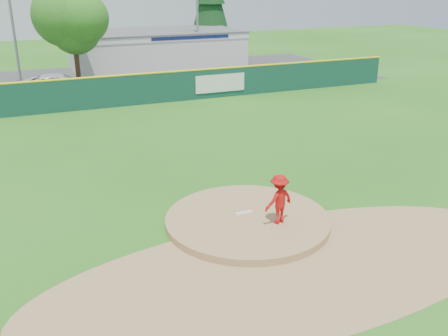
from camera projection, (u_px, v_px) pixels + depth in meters
name	position (u px, v px, depth m)	size (l,w,h in m)	color
ground	(247.00, 224.00, 16.75)	(120.00, 120.00, 0.00)	#286B19
pitchers_mound	(247.00, 224.00, 16.75)	(5.50, 5.50, 0.50)	#9E774C
pitching_rubber	(244.00, 213.00, 16.91)	(0.60, 0.15, 0.04)	white
infield_dirt_arc	(293.00, 268.00, 14.17)	(15.40, 15.40, 0.01)	#9E774C
parking_lot	(102.00, 81.00, 39.96)	(44.00, 16.00, 0.02)	#38383A
pitcher	(279.00, 199.00, 16.00)	(1.07, 0.61, 1.65)	#B8100F
van	(61.00, 85.00, 34.53)	(2.58, 5.60, 1.56)	silver
pool_building_grp	(156.00, 49.00, 45.87)	(15.20, 8.20, 3.31)	silver
fence_banners	(94.00, 94.00, 31.05)	(20.72, 0.04, 1.20)	#5F170D
outfield_fence	(126.00, 89.00, 31.84)	(40.00, 0.14, 2.07)	#123C32
deciduous_tree	(73.00, 26.00, 35.89)	(5.60, 5.60, 7.36)	#382314
conifer_tree	(210.00, 2.00, 50.50)	(4.40, 4.40, 9.50)	#382314
light_pole_left	(10.00, 4.00, 35.61)	(1.75, 0.25, 11.00)	gray
light_pole_right	(197.00, 6.00, 43.02)	(1.75, 0.25, 10.00)	gray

